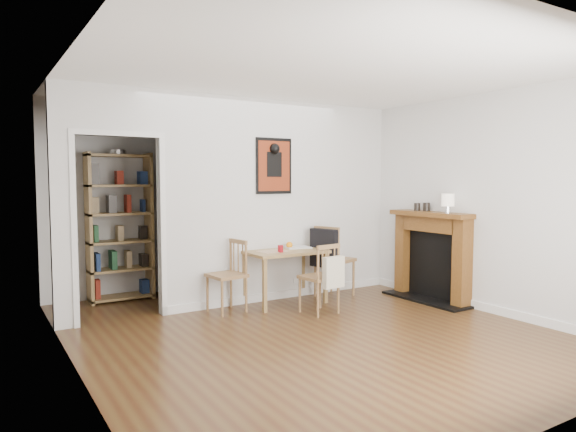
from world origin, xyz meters
TOP-DOWN VIEW (x-y plane):
  - ground at (0.00, 0.00)m, footprint 5.20×5.20m
  - room_shell at (0.10, 1.34)m, footprint 5.20×5.20m
  - dining_table at (0.42, 1.10)m, footprint 1.00×0.64m
  - chair_left at (-0.39, 1.10)m, footprint 0.48×0.48m
  - chair_right at (1.19, 1.09)m, footprint 0.66×0.61m
  - chair_front at (0.52, 0.47)m, footprint 0.46×0.51m
  - bookshelf at (-1.30, 2.40)m, footprint 0.81×0.32m
  - fireplace at (2.16, 0.25)m, footprint 0.45×1.25m
  - red_glass at (0.29, 0.98)m, footprint 0.07×0.07m
  - orange_fruit at (0.57, 1.23)m, footprint 0.09×0.09m
  - placemat at (0.24, 1.10)m, footprint 0.39×0.32m
  - notebook at (0.68, 1.20)m, footprint 0.36×0.29m
  - mantel_lamp at (2.07, -0.07)m, footprint 0.15×0.15m
  - ceramic_jar_a at (2.18, 0.38)m, footprint 0.09×0.09m
  - ceramic_jar_b at (2.13, 0.50)m, footprint 0.08×0.08m

SIDE VIEW (x-z plane):
  - ground at x=0.00m, z-range 0.00..0.00m
  - chair_front at x=0.52m, z-range 0.01..0.84m
  - chair_left at x=-0.39m, z-range 0.00..0.86m
  - chair_right at x=1.19m, z-range 0.02..0.98m
  - dining_table at x=0.42m, z-range 0.26..0.94m
  - fireplace at x=2.16m, z-range 0.04..1.20m
  - placemat at x=0.24m, z-range 0.68..0.68m
  - notebook at x=0.68m, z-range 0.68..0.70m
  - orange_fruit at x=0.57m, z-range 0.68..0.77m
  - red_glass at x=0.29m, z-range 0.68..0.77m
  - bookshelf at x=-1.30m, z-range -0.01..1.91m
  - ceramic_jar_b at x=2.13m, z-range 1.16..1.26m
  - ceramic_jar_a at x=2.18m, z-range 1.16..1.27m
  - room_shell at x=0.10m, z-range -1.30..3.90m
  - mantel_lamp at x=2.07m, z-range 1.19..1.43m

